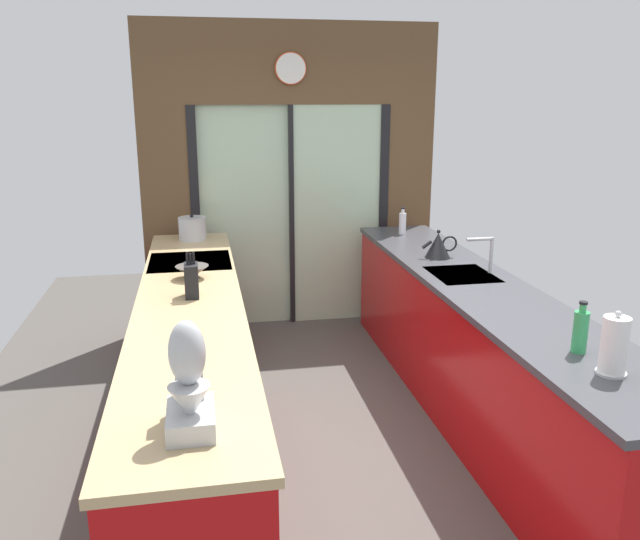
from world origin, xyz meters
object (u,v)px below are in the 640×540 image
object	(u,v)px
oven_range	(193,321)
soap_bottle_far	(403,223)
soap_bottle_near	(580,331)
paper_towel_roll	(614,346)
mixing_bowl	(192,272)
knife_block	(192,280)
kettle	(438,245)
stock_pot	(192,228)
stand_mixer	(189,388)

from	to	relation	value
oven_range	soap_bottle_far	xyz separation A→B (m)	(1.80, 0.62, 0.56)
oven_range	soap_bottle_near	distance (m)	2.81
soap_bottle_near	soap_bottle_far	bearing A→B (deg)	90.00
oven_range	soap_bottle_far	size ratio (longest dim) A/B	3.96
soap_bottle_near	paper_towel_roll	world-z (taller)	paper_towel_roll
soap_bottle_far	oven_range	bearing A→B (deg)	-161.06
mixing_bowl	knife_block	size ratio (longest dim) A/B	0.78
kettle	oven_range	bearing A→B (deg)	172.56
stock_pot	paper_towel_roll	size ratio (longest dim) A/B	0.79
mixing_bowl	kettle	xyz separation A→B (m)	(1.78, 0.24, 0.05)
knife_block	stock_pot	bearing A→B (deg)	90.00
mixing_bowl	soap_bottle_near	bearing A→B (deg)	-42.12
kettle	soap_bottle_far	size ratio (longest dim) A/B	1.18
paper_towel_roll	soap_bottle_far	bearing A→B (deg)	90.00
oven_range	soap_bottle_far	bearing A→B (deg)	18.94
oven_range	soap_bottle_near	xyz separation A→B (m)	(1.80, -2.08, 0.57)
knife_block	stock_pot	size ratio (longest dim) A/B	1.22
kettle	soap_bottle_far	xyz separation A→B (m)	(-0.00, 0.85, 0.00)
knife_block	kettle	bearing A→B (deg)	19.77
stand_mixer	soap_bottle_far	world-z (taller)	stand_mixer
stand_mixer	soap_bottle_far	distance (m)	3.57
oven_range	kettle	world-z (taller)	kettle
mixing_bowl	soap_bottle_far	xyz separation A→B (m)	(1.78, 1.09, 0.05)
oven_range	soap_bottle_far	distance (m)	1.98
oven_range	mixing_bowl	distance (m)	0.70
stand_mixer	soap_bottle_near	size ratio (longest dim) A/B	1.69
stock_pot	soap_bottle_far	size ratio (longest dim) A/B	0.98
oven_range	knife_block	xyz separation A→B (m)	(0.02, -0.88, 0.57)
stock_pot	soap_bottle_near	size ratio (longest dim) A/B	0.91
oven_range	stand_mixer	world-z (taller)	stand_mixer
mixing_bowl	stock_pot	xyz separation A→B (m)	(-0.00, 1.20, 0.05)
knife_block	paper_towel_roll	distance (m)	2.30
stand_mixer	soap_bottle_near	xyz separation A→B (m)	(1.78, 0.40, -0.06)
oven_range	soap_bottle_near	bearing A→B (deg)	-49.19
stand_mixer	mixing_bowl	bearing A→B (deg)	90.00
soap_bottle_near	soap_bottle_far	xyz separation A→B (m)	(-0.00, 2.70, -0.01)
stock_pot	soap_bottle_far	bearing A→B (deg)	-3.42
mixing_bowl	soap_bottle_near	distance (m)	2.40
kettle	soap_bottle_far	bearing A→B (deg)	90.13
kettle	stand_mixer	bearing A→B (deg)	-128.42
mixing_bowl	paper_towel_roll	size ratio (longest dim) A/B	0.75
mixing_bowl	kettle	bearing A→B (deg)	7.61
oven_range	stand_mixer	xyz separation A→B (m)	(0.02, -2.48, 0.63)
soap_bottle_far	mixing_bowl	bearing A→B (deg)	-148.51
stock_pot	soap_bottle_near	world-z (taller)	soap_bottle_near
soap_bottle_far	paper_towel_roll	bearing A→B (deg)	-90.00
soap_bottle_far	stock_pot	bearing A→B (deg)	176.58
mixing_bowl	soap_bottle_near	world-z (taller)	soap_bottle_near
oven_range	soap_bottle_near	size ratio (longest dim) A/B	3.69
mixing_bowl	kettle	world-z (taller)	kettle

